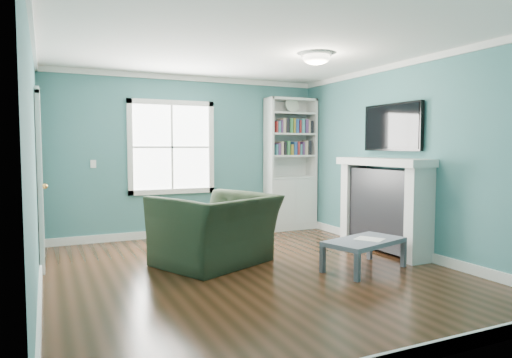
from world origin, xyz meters
name	(u,v)px	position (x,y,z in m)	size (l,w,h in m)	color
floor	(253,272)	(0.00, 0.00, 0.00)	(5.00, 5.00, 0.00)	black
room_walls	(253,136)	(0.00, 0.00, 1.58)	(5.00, 5.00, 5.00)	#3B7575
trim	(253,166)	(0.00, 0.00, 1.24)	(4.50, 5.00, 2.60)	white
window	(172,147)	(-0.30, 2.49, 1.45)	(1.40, 0.06, 1.50)	white
bookshelf	(290,177)	(1.77, 2.30, 0.92)	(0.90, 0.35, 2.31)	silver
fireplace	(384,206)	(2.08, 0.20, 0.64)	(0.44, 1.58, 1.30)	black
tv	(392,127)	(2.20, 0.20, 1.72)	(0.06, 1.10, 0.65)	black
door	(40,178)	(-2.22, 1.40, 1.07)	(0.12, 0.98, 2.17)	silver
ceiling_fixture	(316,57)	(0.90, 0.10, 2.55)	(0.38, 0.38, 0.15)	white
light_switch	(93,164)	(-1.50, 2.48, 1.20)	(0.08, 0.01, 0.12)	white
recliner	(216,218)	(-0.26, 0.54, 0.58)	(1.33, 0.86, 1.16)	#212E1C
coffee_table	(364,243)	(1.25, -0.43, 0.31)	(1.10, 0.80, 0.36)	#4C515B
paper_sheet	(369,239)	(1.32, -0.45, 0.36)	(0.25, 0.31, 0.00)	white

